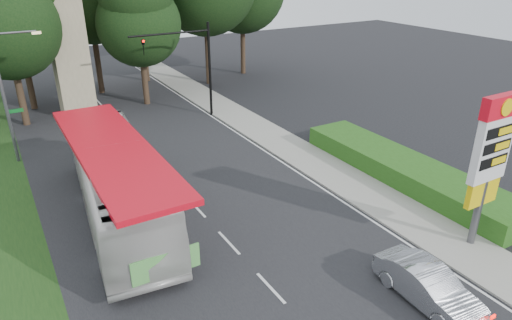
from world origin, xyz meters
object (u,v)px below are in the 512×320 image
gas_station_pylon (491,152)px  streetlight_signs (7,91)px  monument (69,49)px  transit_bus (117,182)px  traffic_signal_mast (193,58)px  sedan_silver (428,286)px

gas_station_pylon → streetlight_signs: (-16.19, 20.01, -0.01)m
monument → transit_bus: (-1.47, -17.75, -3.26)m
traffic_signal_mast → streetlight_signs: streetlight_signs is taller
streetlight_signs → monument: bearing=58.0°
traffic_signal_mast → monument: monument is taller
gas_station_pylon → streetlight_signs: size_ratio=0.86×
streetlight_signs → traffic_signal_mast: bearing=8.9°
streetlight_signs → sedan_silver: bearing=-61.8°
gas_station_pylon → monument: (-11.20, 28.01, 0.66)m
gas_station_pylon → sedan_silver: bearing=-162.1°
traffic_signal_mast → gas_station_pylon: bearing=-80.9°
streetlight_signs → sedan_silver: (11.55, -21.51, -3.72)m
monument → transit_bus: size_ratio=0.76×
streetlight_signs → monument: (4.99, 7.99, 0.67)m
monument → transit_bus: bearing=-94.7°
gas_station_pylon → sedan_silver: 6.14m
transit_bus → streetlight_signs: bearing=115.5°
gas_station_pylon → sedan_silver: size_ratio=1.58×
monument → streetlight_signs: bearing=-122.0°
gas_station_pylon → monument: monument is taller
monument → transit_bus: 18.11m
sedan_silver → monument: bearing=104.2°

